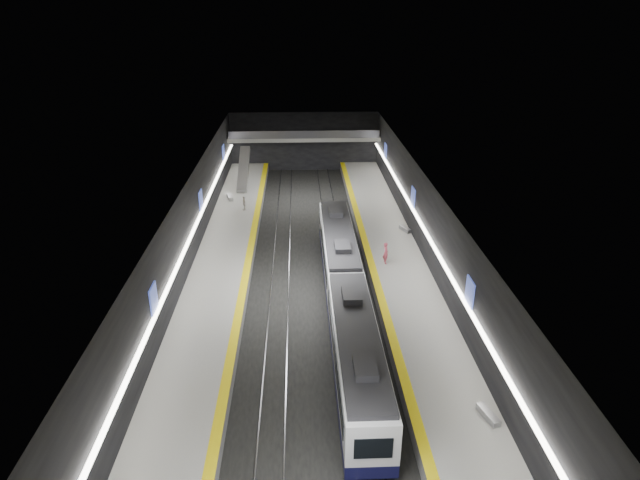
{
  "coord_description": "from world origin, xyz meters",
  "views": [
    {
      "loc": [
        -0.79,
        -37.09,
        21.56
      ],
      "look_at": [
        0.99,
        6.06,
        2.2
      ],
      "focal_mm": 30.0,
      "sensor_mm": 36.0,
      "label": 1
    }
  ],
  "objects_px": {
    "passenger_right_a": "(386,253)",
    "passenger_left_a": "(244,203)",
    "train": "(346,292)",
    "escalator": "(244,169)",
    "bench_right_near": "(488,415)",
    "bench_right_far": "(405,229)",
    "bench_left_far": "(230,197)"
  },
  "relations": [
    {
      "from": "bench_left_far",
      "to": "bench_right_near",
      "type": "height_order",
      "value": "bench_left_far"
    },
    {
      "from": "escalator",
      "to": "bench_left_far",
      "type": "xyz_separation_m",
      "value": [
        -1.14,
        -5.46,
        -1.68
      ]
    },
    {
      "from": "train",
      "to": "bench_right_far",
      "type": "height_order",
      "value": "train"
    },
    {
      "from": "bench_left_far",
      "to": "passenger_right_a",
      "type": "height_order",
      "value": "passenger_right_a"
    },
    {
      "from": "escalator",
      "to": "bench_right_near",
      "type": "xyz_separation_m",
      "value": [
        16.69,
        -41.11,
        -1.7
      ]
    },
    {
      "from": "train",
      "to": "passenger_left_a",
      "type": "xyz_separation_m",
      "value": [
        -9.2,
        20.26,
        -0.41
      ]
    },
    {
      "from": "passenger_right_a",
      "to": "bench_right_near",
      "type": "bearing_deg",
      "value": -179.34
    },
    {
      "from": "train",
      "to": "bench_left_far",
      "type": "bearing_deg",
      "value": 115.04
    },
    {
      "from": "bench_left_far",
      "to": "train",
      "type": "bearing_deg",
      "value": -79.7
    },
    {
      "from": "passenger_right_a",
      "to": "passenger_left_a",
      "type": "distance_m",
      "value": 18.73
    },
    {
      "from": "escalator",
      "to": "passenger_left_a",
      "type": "xyz_separation_m",
      "value": [
        0.8,
        -9.06,
        -1.11
      ]
    },
    {
      "from": "train",
      "to": "escalator",
      "type": "height_order",
      "value": "escalator"
    },
    {
      "from": "bench_right_far",
      "to": "escalator",
      "type": "bearing_deg",
      "value": 115.97
    },
    {
      "from": "train",
      "to": "passenger_right_a",
      "type": "distance_m",
      "value": 8.03
    },
    {
      "from": "train",
      "to": "passenger_left_a",
      "type": "distance_m",
      "value": 22.25
    },
    {
      "from": "passenger_right_a",
      "to": "passenger_left_a",
      "type": "bearing_deg",
      "value": 37.27
    },
    {
      "from": "passenger_left_a",
      "to": "passenger_right_a",
      "type": "bearing_deg",
      "value": 25.0
    },
    {
      "from": "train",
      "to": "bench_right_far",
      "type": "distance_m",
      "value": 15.58
    },
    {
      "from": "train",
      "to": "bench_left_far",
      "type": "xyz_separation_m",
      "value": [
        -11.14,
        23.86,
        -0.97
      ]
    },
    {
      "from": "bench_right_near",
      "to": "bench_right_far",
      "type": "distance_m",
      "value": 25.67
    },
    {
      "from": "passenger_right_a",
      "to": "passenger_left_a",
      "type": "relative_size",
      "value": 1.21
    },
    {
      "from": "bench_right_far",
      "to": "bench_right_near",
      "type": "bearing_deg",
      "value": -112.47
    },
    {
      "from": "bench_left_far",
      "to": "bench_right_near",
      "type": "distance_m",
      "value": 39.87
    },
    {
      "from": "escalator",
      "to": "passenger_right_a",
      "type": "distance_m",
      "value": 26.39
    },
    {
      "from": "bench_right_far",
      "to": "passenger_left_a",
      "type": "relative_size",
      "value": 1.02
    },
    {
      "from": "bench_right_near",
      "to": "passenger_left_a",
      "type": "distance_m",
      "value": 35.78
    },
    {
      "from": "bench_right_far",
      "to": "passenger_right_a",
      "type": "height_order",
      "value": "passenger_right_a"
    },
    {
      "from": "train",
      "to": "passenger_right_a",
      "type": "relative_size",
      "value": 15.76
    },
    {
      "from": "escalator",
      "to": "bench_right_far",
      "type": "bearing_deg",
      "value": -42.25
    },
    {
      "from": "train",
      "to": "bench_right_near",
      "type": "relative_size",
      "value": 18.14
    },
    {
      "from": "escalator",
      "to": "bench_right_near",
      "type": "relative_size",
      "value": 4.83
    },
    {
      "from": "bench_left_far",
      "to": "passenger_left_a",
      "type": "distance_m",
      "value": 4.13
    }
  ]
}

